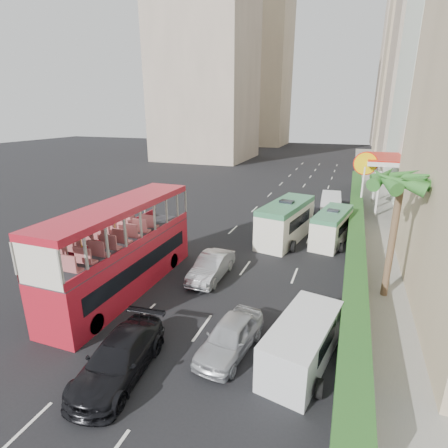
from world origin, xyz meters
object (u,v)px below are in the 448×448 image
at_px(palm_tree, 392,240).
at_px(panel_van_near, 302,343).
at_px(van_asset, 295,217).
at_px(minibus_near, 286,222).
at_px(car_silver_lane_a, 212,278).
at_px(car_black, 121,374).
at_px(shell_station, 399,185).
at_px(panel_van_far, 331,204).
at_px(double_decker_bus, 123,248).
at_px(minibus_far, 332,227).
at_px(car_silver_lane_b, 230,351).

bearing_deg(palm_tree, panel_van_near, -117.02).
relative_size(van_asset, minibus_near, 0.78).
relative_size(van_asset, panel_van_near, 1.11).
height_order(car_silver_lane_a, car_black, car_black).
bearing_deg(car_black, shell_station, 61.10).
xyz_separation_m(van_asset, panel_van_far, (3.03, 2.72, 0.91)).
relative_size(double_decker_bus, car_silver_lane_a, 2.47).
xyz_separation_m(car_black, shell_station, (12.18, 28.88, 2.75)).
distance_m(minibus_near, minibus_far, 3.52).
relative_size(double_decker_bus, shell_station, 1.38).
distance_m(panel_van_far, palm_tree, 16.95).
xyz_separation_m(van_asset, palm_tree, (6.97, -13.57, 3.38)).
height_order(car_silver_lane_a, shell_station, shell_station).
relative_size(car_silver_lane_b, minibus_near, 0.62).
bearing_deg(palm_tree, minibus_far, 113.10).
bearing_deg(double_decker_bus, van_asset, 68.77).
height_order(double_decker_bus, shell_station, shell_station).
xyz_separation_m(car_silver_lane_a, van_asset, (2.77, 14.58, 0.00)).
bearing_deg(panel_van_far, minibus_near, -109.89).
distance_m(van_asset, palm_tree, 15.63).
xyz_separation_m(palm_tree, shell_station, (2.20, 19.00, -0.63)).
bearing_deg(panel_van_far, double_decker_bus, -118.78).
xyz_separation_m(car_silver_lane_a, palm_tree, (9.74, 1.01, 3.38)).
relative_size(minibus_far, panel_van_near, 1.17).
height_order(minibus_far, panel_van_far, minibus_far).
distance_m(panel_van_near, panel_van_far, 23.14).
height_order(car_silver_lane_b, car_black, car_black).
xyz_separation_m(car_black, panel_van_near, (6.49, 3.04, 0.96)).
distance_m(car_silver_lane_a, van_asset, 14.85).
bearing_deg(minibus_far, panel_van_far, 104.74).
bearing_deg(car_black, minibus_far, 63.35).
xyz_separation_m(minibus_far, palm_tree, (3.33, -7.80, 2.14)).
relative_size(panel_van_far, shell_station, 0.57).
bearing_deg(shell_station, car_silver_lane_a, -120.83).
relative_size(van_asset, panel_van_far, 1.17).
relative_size(minibus_near, panel_van_near, 1.43).
relative_size(minibus_near, panel_van_far, 1.51).
relative_size(double_decker_bus, minibus_far, 1.96).
relative_size(minibus_far, shell_station, 0.70).
bearing_deg(palm_tree, double_decker_bus, -163.84).
bearing_deg(palm_tree, panel_van_far, 103.61).
xyz_separation_m(minibus_near, shell_station, (8.96, 11.91, 1.23)).
distance_m(car_silver_lane_b, palm_tree, 10.16).
bearing_deg(shell_station, panel_van_far, -156.24).
bearing_deg(panel_van_far, panel_van_near, -91.75).
distance_m(van_asset, shell_station, 11.01).
distance_m(car_silver_lane_b, shell_station, 27.63).
distance_m(double_decker_bus, panel_van_far, 22.62).
relative_size(car_silver_lane_b, minibus_far, 0.76).
relative_size(car_silver_lane_b, van_asset, 0.79).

